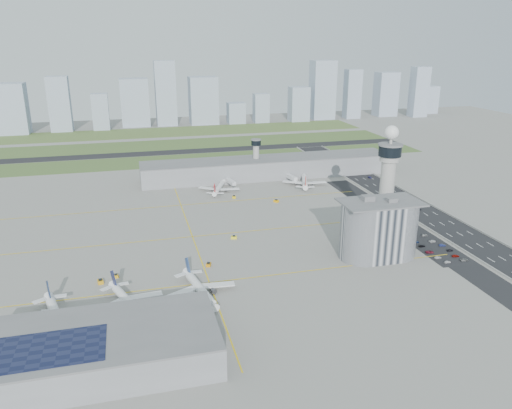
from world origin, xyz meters
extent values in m
plane|color=gray|center=(0.00, 0.00, 0.00)|extent=(1000.00, 1000.00, 0.00)
cube|color=#455729|center=(-20.00, 225.00, 0.04)|extent=(480.00, 50.00, 0.08)
cube|color=#445629|center=(-20.00, 300.00, 0.04)|extent=(480.00, 60.00, 0.08)
cube|color=#526C33|center=(-20.00, 380.00, 0.04)|extent=(480.00, 70.00, 0.08)
cube|color=black|center=(-20.00, 262.00, 0.06)|extent=(480.00, 22.00, 0.10)
cube|color=black|center=(115.00, 0.00, 0.05)|extent=(28.00, 500.00, 0.10)
cube|color=#9E9E99|center=(101.00, 0.00, 0.60)|extent=(0.60, 500.00, 1.20)
cube|color=#9E9E99|center=(129.00, 0.00, 0.60)|extent=(0.60, 500.00, 1.20)
cube|color=black|center=(90.00, -10.00, 0.04)|extent=(18.00, 260.00, 0.08)
cube|color=black|center=(88.00, -22.00, 0.05)|extent=(20.00, 44.00, 0.10)
cube|color=yellow|center=(-40.00, -30.00, 0.01)|extent=(260.00, 0.60, 0.01)
cube|color=yellow|center=(-40.00, 30.00, 0.01)|extent=(260.00, 0.60, 0.01)
cube|color=yellow|center=(-40.00, 90.00, 0.01)|extent=(260.00, 0.60, 0.01)
cube|color=yellow|center=(-40.00, 30.00, 0.01)|extent=(0.60, 260.00, 0.01)
cylinder|color=#ADAAA5|center=(72.00, 8.00, 24.00)|extent=(8.40, 8.40, 48.00)
cylinder|color=#ADAAA5|center=(72.00, 8.00, 46.00)|extent=(11.00, 11.00, 4.00)
cylinder|color=black|center=(72.00, 8.00, 50.00)|extent=(13.00, 13.00, 6.00)
cylinder|color=slate|center=(72.00, 8.00, 53.50)|extent=(14.00, 14.00, 1.00)
cylinder|color=#ADAAA5|center=(72.00, 8.00, 56.00)|extent=(1.60, 1.60, 5.00)
sphere|color=white|center=(72.00, 8.00, 60.50)|extent=(8.00, 8.00, 8.00)
cylinder|color=#ADAAA5|center=(30.00, 150.00, 14.00)|extent=(5.00, 5.00, 28.00)
cylinder|color=black|center=(30.00, 150.00, 29.00)|extent=(8.00, 8.00, 4.00)
cylinder|color=slate|center=(30.00, 150.00, 31.50)|extent=(8.60, 8.60, 0.80)
cube|color=#B2B2B7|center=(52.00, -22.00, 15.00)|extent=(18.00, 24.00, 30.00)
cylinder|color=#B2B2B7|center=(43.00, -22.00, 15.00)|extent=(24.00, 24.00, 30.00)
cylinder|color=#B2B2B7|center=(61.00, -22.00, 15.00)|extent=(24.00, 24.00, 30.00)
cube|color=slate|center=(52.00, -22.00, 30.40)|extent=(42.00, 24.00, 0.80)
cube|color=slate|center=(46.00, -19.00, 32.00)|extent=(6.00, 5.00, 3.00)
cube|color=slate|center=(57.00, -24.00, 31.70)|extent=(5.00, 4.00, 2.40)
cube|color=gray|center=(40.00, 148.00, 7.50)|extent=(210.00, 32.00, 15.00)
cube|color=slate|center=(40.00, 148.00, 15.40)|extent=(210.00, 32.00, 0.80)
cube|color=gray|center=(-88.00, -82.00, 6.00)|extent=(84.00, 42.00, 12.00)
cube|color=slate|center=(-88.00, -82.00, 12.40)|extent=(84.00, 42.00, 0.80)
cube|color=black|center=(-105.00, -88.00, 12.90)|extent=(40.00, 22.00, 0.20)
imported|color=white|center=(83.53, -39.40, 0.60)|extent=(3.52, 1.46, 1.19)
imported|color=gray|center=(81.94, -33.30, 0.61)|extent=(3.86, 1.82, 1.22)
imported|color=maroon|center=(81.80, -25.89, 0.63)|extent=(4.76, 2.72, 1.25)
imported|color=black|center=(82.44, -17.37, 0.57)|extent=(4.13, 2.08, 1.15)
imported|color=navy|center=(82.17, -11.54, 0.64)|extent=(3.79, 1.65, 1.27)
imported|color=silver|center=(83.27, -5.89, 0.66)|extent=(4.08, 1.71, 1.31)
imported|color=gray|center=(93.64, -39.35, 0.59)|extent=(4.49, 2.57, 1.18)
imported|color=maroon|center=(92.30, -33.82, 0.60)|extent=(4.19, 1.88, 1.19)
imported|color=black|center=(93.96, -26.57, 0.62)|extent=(3.65, 1.50, 1.24)
imported|color=navy|center=(94.00, -19.45, 0.61)|extent=(3.83, 1.82, 1.21)
imported|color=silver|center=(92.04, -12.78, 0.58)|extent=(4.40, 2.42, 1.17)
imported|color=gray|center=(92.67, -3.71, 0.61)|extent=(4.41, 2.30, 1.22)
imported|color=black|center=(115.90, 39.47, 0.63)|extent=(1.55, 3.87, 1.25)
imported|color=navy|center=(120.87, 121.73, 0.56)|extent=(1.88, 4.07, 1.13)
imported|color=#9A9EAE|center=(108.85, 179.05, 0.65)|extent=(2.14, 4.00, 1.29)
cube|color=#9EADC1|center=(-204.47, 415.19, 30.18)|extent=(35.81, 28.65, 60.36)
cube|color=#9EADC1|center=(-150.11, 419.66, 33.44)|extent=(25.49, 20.39, 66.89)
cube|color=#9EADC1|center=(-102.68, 417.90, 22.60)|extent=(20.04, 16.03, 45.20)
cube|color=#9EADC1|center=(-59.44, 436.89, 30.61)|extent=(35.76, 28.61, 61.22)
cube|color=#9EADC1|center=(-19.42, 431.56, 41.69)|extent=(26.33, 21.06, 83.39)
cube|color=#9EADC1|center=(30.27, 432.32, 31.06)|extent=(36.96, 29.57, 62.11)
cube|color=#9EADC1|center=(73.27, 423.68, 13.87)|extent=(23.01, 18.41, 27.75)
cube|color=#9EADC1|center=(108.28, 423.34, 19.48)|extent=(20.22, 16.18, 38.97)
cube|color=#9EADC1|center=(162.17, 421.29, 23.44)|extent=(26.14, 20.92, 46.89)
cube|color=#9EADC1|center=(201.27, 433.27, 40.60)|extent=(32.26, 25.81, 81.20)
cube|color=#9EADC1|center=(244.74, 426.38, 34.37)|extent=(21.59, 17.28, 68.75)
cube|color=#9EADC1|center=(302.83, 435.54, 31.70)|extent=(30.25, 24.20, 63.40)
cube|color=#9EADC1|center=(345.49, 415.96, 35.78)|extent=(23.04, 18.43, 71.56)
cube|color=#9EADC1|center=(382.05, 443.29, 20.53)|extent=(22.64, 18.11, 41.06)
camera|label=1|loc=(-72.29, -242.68, 111.25)|focal=35.00mm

